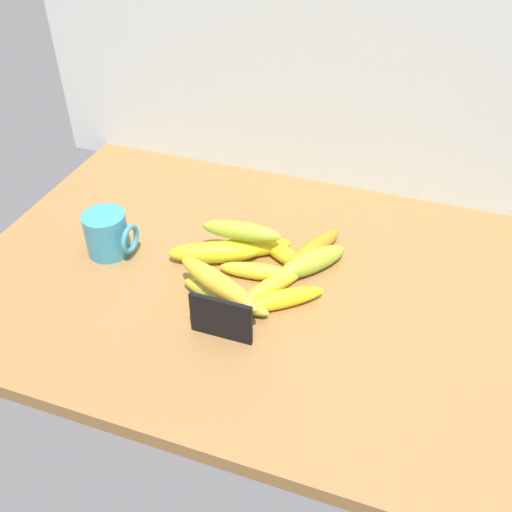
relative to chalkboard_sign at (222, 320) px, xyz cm
name	(u,v)px	position (x,y,z in cm)	size (l,w,h in cm)	color
counter_top	(254,283)	(-0.09, 16.33, -5.36)	(110.00, 76.00, 3.00)	olive
back_wall	(316,44)	(-0.09, 55.33, 28.14)	(130.00, 2.00, 70.00)	silver
chalkboard_sign	(222,320)	(0.00, 0.00, 0.00)	(11.00, 1.80, 8.40)	black
coffee_mug	(108,234)	(-30.00, 14.13, 0.60)	(10.01, 8.51, 8.91)	teal
banana_0	(279,300)	(6.88, 10.07, -2.14)	(17.28, 3.44, 3.44)	yellow
banana_1	(244,248)	(-4.13, 21.73, -1.84)	(19.33, 4.04, 4.04)	yellow
banana_2	(280,251)	(2.83, 23.50, -2.17)	(16.47, 3.37, 3.37)	yellow
banana_3	(277,283)	(5.09, 14.38, -2.23)	(17.51, 3.26, 3.26)	yellow
banana_4	(225,297)	(-2.47, 7.57, -2.14)	(17.87, 3.44, 3.44)	#ACB82E
banana_5	(312,250)	(8.78, 25.79, -2.02)	(17.33, 3.67, 3.67)	#B8821B
banana_6	(258,272)	(0.83, 16.27, -2.25)	(15.05, 3.22, 3.22)	yellow
banana_7	(312,262)	(9.90, 21.87, -1.69)	(15.53, 4.33, 4.33)	#94AF2E
banana_8	(214,252)	(-9.06, 18.25, -1.68)	(17.90, 4.36, 4.36)	gold
banana_9	(241,231)	(-4.61, 21.90, 2.08)	(15.97, 3.79, 3.79)	#97AB2E
banana_10	(218,283)	(-3.31, 6.80, 1.51)	(19.59, 3.86, 3.86)	gold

